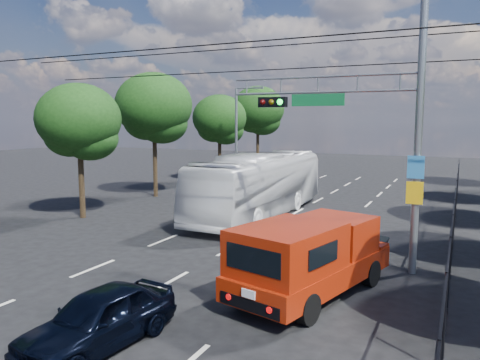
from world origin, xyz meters
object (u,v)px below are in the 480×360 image
Objects in this scene: navy_hatchback at (99,318)px; white_van at (233,194)px; red_pickup at (311,255)px; white_bus at (260,185)px; signal_mast at (379,107)px.

navy_hatchback reaches higher than white_van.
white_van is at bearing 124.74° from red_pickup.
red_pickup is at bearing 62.75° from navy_hatchback.
red_pickup is at bearing -58.48° from white_bus.
navy_hatchback is at bearing -118.50° from signal_mast.
signal_mast is 0.84× the size of white_bus.
navy_hatchback is 0.33× the size of white_bus.
navy_hatchback is (-4.36, -8.03, -4.61)m from signal_mast.
signal_mast is at bearing -37.21° from white_van.
white_bus is 3.52m from white_van.
red_pickup reaches higher than white_van.
red_pickup is (-1.15, -3.25, -4.09)m from signal_mast.
signal_mast is 10.23m from navy_hatchback.
signal_mast is 1.56× the size of red_pickup.
navy_hatchback is (-3.20, -4.78, -0.52)m from red_pickup.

